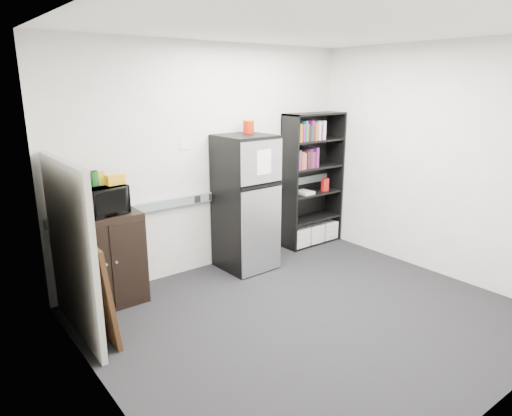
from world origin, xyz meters
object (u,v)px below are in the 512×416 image
at_px(cabinet, 103,260).
at_px(microwave, 98,201).
at_px(bookshelf, 312,181).
at_px(cubicle_partition, 71,250).
at_px(refrigerator, 246,203).

relative_size(cabinet, microwave, 1.87).
bearing_deg(bookshelf, cubicle_partition, -171.94).
bearing_deg(microwave, cubicle_partition, -143.14).
distance_m(cubicle_partition, refrigerator, 2.19).
bearing_deg(cubicle_partition, bookshelf, 8.06).
relative_size(cabinet, refrigerator, 0.59).
distance_m(bookshelf, microwave, 3.04).
xyz_separation_m(cabinet, refrigerator, (1.77, -0.08, 0.34)).
bearing_deg(cabinet, microwave, -90.00).
relative_size(microwave, refrigerator, 0.32).
bearing_deg(cabinet, bookshelf, 1.22).
bearing_deg(cubicle_partition, microwave, 45.33).
distance_m(cabinet, microwave, 0.63).
height_order(bookshelf, cabinet, bookshelf).
bearing_deg(refrigerator, microwave, 176.51).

